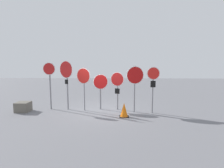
{
  "coord_description": "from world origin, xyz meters",
  "views": [
    {
      "loc": [
        0.99,
        -9.48,
        2.69
      ],
      "look_at": [
        0.67,
        0.0,
        1.51
      ],
      "focal_mm": 28.0,
      "sensor_mm": 36.0,
      "label": 1
    }
  ],
  "objects": [
    {
      "name": "storage_crate",
      "position": [
        -4.19,
        -0.32,
        0.26
      ],
      "size": [
        0.71,
        0.67,
        0.53
      ],
      "color": "#605B51",
      "rests_on": "ground"
    },
    {
      "name": "stop_sign_5",
      "position": [
        1.9,
        -0.24,
        1.88
      ],
      "size": [
        0.92,
        0.24,
        2.51
      ],
      "rotation": [
        0.0,
        0.0,
        0.22
      ],
      "color": "slate",
      "rests_on": "ground"
    },
    {
      "name": "ground_plane",
      "position": [
        0.0,
        0.0,
        0.0
      ],
      "size": [
        40.0,
        40.0,
        0.0
      ],
      "primitive_type": "plane",
      "color": "slate"
    },
    {
      "name": "stop_sign_4",
      "position": [
        0.96,
        0.23,
        1.51
      ],
      "size": [
        0.74,
        0.3,
        2.14
      ],
      "rotation": [
        0.0,
        0.0,
        -0.36
      ],
      "color": "slate",
      "rests_on": "ground"
    },
    {
      "name": "traffic_cone_0",
      "position": [
        1.3,
        -1.06,
        0.35
      ],
      "size": [
        0.46,
        0.46,
        0.71
      ],
      "color": "black",
      "rests_on": "ground"
    },
    {
      "name": "stop_sign_2",
      "position": [
        -0.89,
        -0.02,
        1.8
      ],
      "size": [
        0.8,
        0.38,
        2.39
      ],
      "rotation": [
        0.0,
        0.0,
        -0.42
      ],
      "color": "slate",
      "rests_on": "ground"
    },
    {
      "name": "stop_sign_1",
      "position": [
        -1.88,
        0.15,
        2.0
      ],
      "size": [
        0.84,
        0.5,
        2.77
      ],
      "rotation": [
        0.0,
        0.0,
        -0.52
      ],
      "color": "slate",
      "rests_on": "ground"
    },
    {
      "name": "stop_sign_3",
      "position": [
        0.02,
        0.26,
        1.42
      ],
      "size": [
        0.82,
        0.28,
        2.02
      ],
      "rotation": [
        0.0,
        0.0,
        0.29
      ],
      "color": "slate",
      "rests_on": "ground"
    },
    {
      "name": "stop_sign_0",
      "position": [
        -2.86,
        0.21,
        1.9
      ],
      "size": [
        0.7,
        0.13,
        2.67
      ],
      "rotation": [
        0.0,
        0.0,
        -0.01
      ],
      "color": "slate",
      "rests_on": "ground"
    },
    {
      "name": "stop_sign_6",
      "position": [
        2.83,
        -0.38,
        1.75
      ],
      "size": [
        0.66,
        0.13,
        2.45
      ],
      "rotation": [
        0.0,
        0.0,
        0.0
      ],
      "color": "slate",
      "rests_on": "ground"
    }
  ]
}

